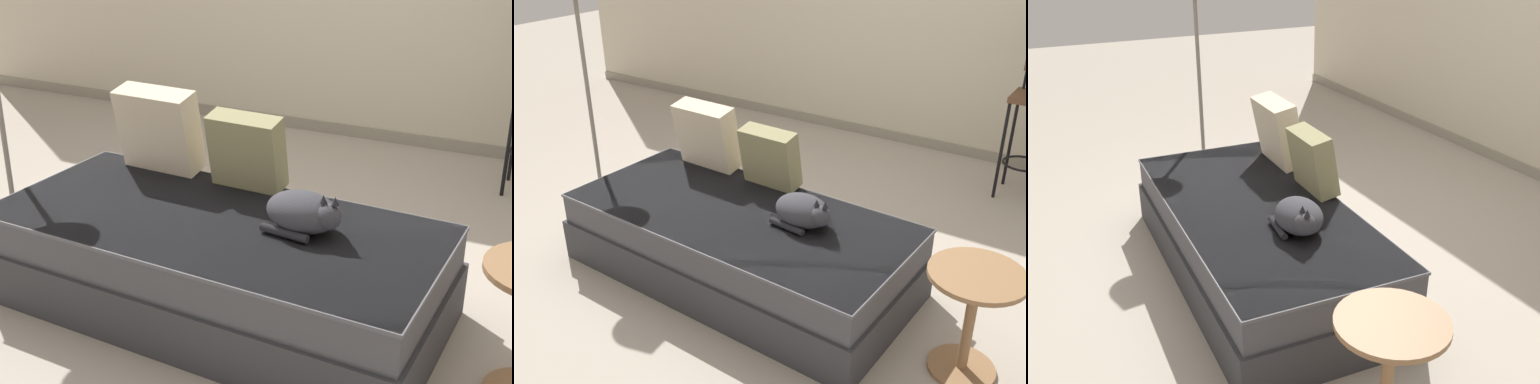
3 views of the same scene
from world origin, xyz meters
TOP-DOWN VIEW (x-y plane):
  - ground_plane at (0.00, 0.00)m, footprint 16.00×16.00m
  - wall_baseboard_trim at (0.00, 2.20)m, footprint 8.00×0.02m
  - couch at (0.00, -0.40)m, footprint 2.05×1.03m
  - throw_pillow_corner at (-0.54, -0.00)m, footprint 0.42×0.24m
  - throw_pillow_middle at (-0.04, -0.02)m, footprint 0.36×0.21m
  - cat at (0.39, -0.33)m, footprint 0.36×0.28m
  - side_table at (1.36, -0.45)m, footprint 0.44×0.44m

SIDE VIEW (x-z plane):
  - ground_plane at x=0.00m, z-range 0.00..0.00m
  - wall_baseboard_trim at x=0.00m, z-range 0.00..0.09m
  - couch at x=0.00m, z-range 0.00..0.44m
  - side_table at x=1.36m, z-range 0.08..0.64m
  - cat at x=0.39m, z-range 0.43..0.62m
  - throw_pillow_middle at x=-0.04m, z-range 0.44..0.81m
  - throw_pillow_corner at x=-0.54m, z-range 0.44..0.87m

